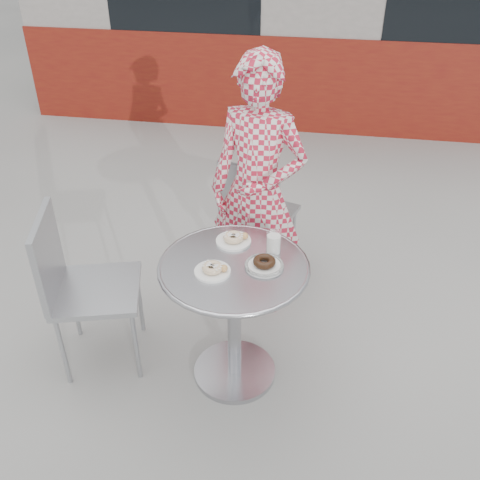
% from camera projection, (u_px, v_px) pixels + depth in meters
% --- Properties ---
extents(ground, '(60.00, 60.00, 0.00)m').
position_uv_depth(ground, '(239.00, 374.00, 2.98)').
color(ground, '#A4A19C').
rests_on(ground, ground).
extents(bistro_table, '(0.74, 0.74, 0.75)m').
position_uv_depth(bistro_table, '(234.00, 294.00, 2.68)').
color(bistro_table, silver).
rests_on(bistro_table, ground).
extents(chair_far, '(0.52, 0.52, 0.87)m').
position_uv_depth(chair_far, '(259.00, 236.00, 3.66)').
color(chair_far, '#A2A4A9').
rests_on(chair_far, ground).
extents(chair_left, '(0.55, 0.55, 0.94)m').
position_uv_depth(chair_left, '(99.00, 317.00, 2.95)').
color(chair_left, '#A2A4A9').
rests_on(chair_left, ground).
extents(seated_person, '(0.66, 0.52, 1.59)m').
position_uv_depth(seated_person, '(258.00, 192.00, 3.10)').
color(seated_person, '#B61C34').
rests_on(seated_person, ground).
extents(plate_far, '(0.18, 0.18, 0.05)m').
position_uv_depth(plate_far, '(234.00, 239.00, 2.73)').
color(plate_far, white).
rests_on(plate_far, bistro_table).
extents(plate_near, '(0.17, 0.17, 0.05)m').
position_uv_depth(plate_near, '(213.00, 269.00, 2.51)').
color(plate_near, white).
rests_on(plate_near, bistro_table).
extents(plate_checker, '(0.19, 0.19, 0.05)m').
position_uv_depth(plate_checker, '(264.00, 264.00, 2.55)').
color(plate_checker, white).
rests_on(plate_checker, bistro_table).
extents(milk_cup, '(0.07, 0.07, 0.12)m').
position_uv_depth(milk_cup, '(274.00, 243.00, 2.63)').
color(milk_cup, white).
rests_on(milk_cup, bistro_table).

